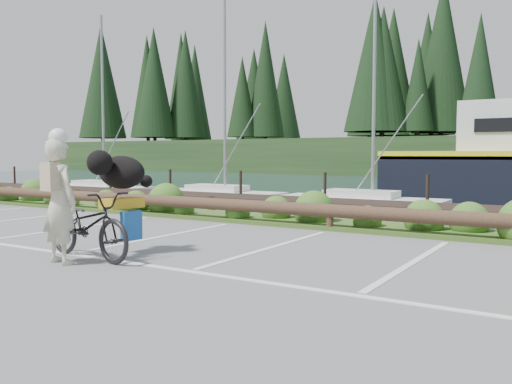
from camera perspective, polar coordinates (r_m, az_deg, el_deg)
ground at (r=8.36m, az=-5.31°, el=-7.85°), size 72.00×72.00×0.00m
vegetation_strip at (r=12.92m, az=9.03°, el=-3.45°), size 34.00×1.60×0.10m
log_rail at (r=12.29m, az=7.76°, el=-4.05°), size 32.00×0.30×0.60m
bicycle at (r=9.28m, az=-17.27°, el=-3.33°), size 2.21×1.01×1.12m
cyclist at (r=8.98m, az=-19.96°, el=-0.95°), size 0.77×0.56×1.96m
dog at (r=9.61m, az=-13.98°, el=2.03°), size 0.61×1.04×0.57m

